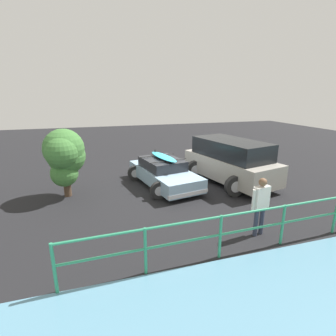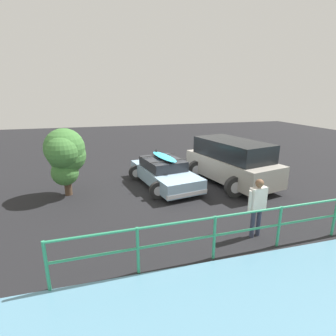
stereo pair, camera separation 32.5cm
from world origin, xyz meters
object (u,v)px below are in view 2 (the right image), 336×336
object	(u,v)px
suv_car	(231,161)
person_bystander	(258,203)
bush_near_left	(65,154)
sedan_car	(164,173)

from	to	relation	value
suv_car	person_bystander	world-z (taller)	suv_car
suv_car	person_bystander	distance (m)	4.53
person_bystander	bush_near_left	size ratio (longest dim) A/B	0.64
sedan_car	bush_near_left	xyz separation A→B (m)	(3.88, 0.22, 1.10)
bush_near_left	suv_car	bearing A→B (deg)	177.72
suv_car	person_bystander	size ratio (longest dim) A/B	2.84
suv_car	person_bystander	bearing A→B (deg)	70.58
sedan_car	bush_near_left	world-z (taller)	bush_near_left
suv_car	bush_near_left	bearing A→B (deg)	-2.28
person_bystander	bush_near_left	bearing A→B (deg)	-40.72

